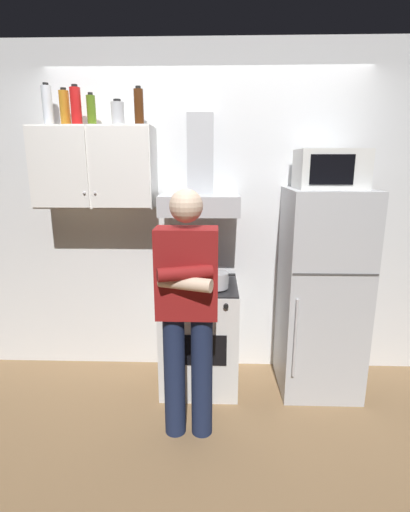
{
  "coord_description": "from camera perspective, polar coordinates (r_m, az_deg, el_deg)",
  "views": [
    {
      "loc": [
        0.08,
        -2.56,
        1.79
      ],
      "look_at": [
        0.0,
        0.0,
        1.15
      ],
      "focal_mm": 26.43,
      "sensor_mm": 36.0,
      "label": 1
    }
  ],
  "objects": [
    {
      "name": "refrigerator",
      "position": [
        3.09,
        17.17,
        -5.31
      ],
      "size": [
        0.6,
        0.62,
        1.6
      ],
      "color": "silver",
      "rests_on": "ground_plane"
    },
    {
      "name": "bottle_olive_oil",
      "position": [
        3.1,
        -16.82,
        20.34
      ],
      "size": [
        0.07,
        0.07,
        0.23
      ],
      "color": "#4C6B19",
      "rests_on": "upper_cabinet"
    },
    {
      "name": "bottle_canister_steel",
      "position": [
        3.04,
        -13.07,
        20.26
      ],
      "size": [
        0.1,
        0.1,
        0.19
      ],
      "color": "#B2B5BA",
      "rests_on": "upper_cabinet"
    },
    {
      "name": "bottle_soda_red",
      "position": [
        3.12,
        -18.94,
        20.63
      ],
      "size": [
        0.08,
        0.08,
        0.29
      ],
      "color": "red",
      "rests_on": "upper_cabinet"
    },
    {
      "name": "stove_oven",
      "position": [
        3.12,
        -0.79,
        -11.75
      ],
      "size": [
        0.6,
        0.62,
        0.87
      ],
      "color": "silver",
      "rests_on": "ground_plane"
    },
    {
      "name": "ground_plane",
      "position": [
        3.12,
        0.0,
        -20.94
      ],
      "size": [
        7.0,
        7.0,
        0.0
      ],
      "primitive_type": "plane",
      "color": "olive"
    },
    {
      "name": "microwave",
      "position": [
        2.94,
        18.42,
        12.38
      ],
      "size": [
        0.48,
        0.37,
        0.28
      ],
      "color": "silver",
      "rests_on": "refrigerator"
    },
    {
      "name": "bottle_rum_dark",
      "position": [
        2.99,
        -9.98,
        21.32
      ],
      "size": [
        0.07,
        0.07,
        0.27
      ],
      "color": "#47230F",
      "rests_on": "upper_cabinet"
    },
    {
      "name": "back_wall_tiled",
      "position": [
        3.19,
        0.34,
        6.12
      ],
      "size": [
        4.8,
        0.1,
        2.7
      ],
      "primitive_type": "cube",
      "color": "white",
      "rests_on": "ground_plane"
    },
    {
      "name": "bottle_liquor_amber",
      "position": [
        3.18,
        -20.46,
        20.22
      ],
      "size": [
        0.07,
        0.07,
        0.27
      ],
      "color": "#B7721E",
      "rests_on": "upper_cabinet"
    },
    {
      "name": "range_hood",
      "position": [
        2.94,
        -0.76,
        10.3
      ],
      "size": [
        0.6,
        0.44,
        0.75
      ],
      "color": "#B7BABF"
    },
    {
      "name": "cooking_pot",
      "position": [
        2.82,
        1.71,
        -3.65
      ],
      "size": [
        0.28,
        0.18,
        0.12
      ],
      "color": "#B7BABF",
      "rests_on": "stove_oven"
    },
    {
      "name": "bottle_vodka_clear",
      "position": [
        3.26,
        -22.73,
        20.21
      ],
      "size": [
        0.07,
        0.07,
        0.31
      ],
      "color": "silver",
      "rests_on": "upper_cabinet"
    },
    {
      "name": "person_standing",
      "position": [
        2.38,
        -2.7,
        -7.91
      ],
      "size": [
        0.38,
        0.33,
        1.64
      ],
      "color": "#192342",
      "rests_on": "ground_plane"
    },
    {
      "name": "upper_cabinet",
      "position": [
        3.07,
        -16.22,
        12.76
      ],
      "size": [
        0.9,
        0.37,
        0.6
      ],
      "color": "white"
    }
  ]
}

